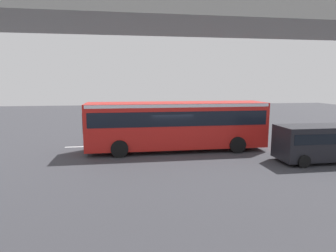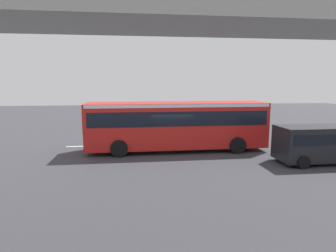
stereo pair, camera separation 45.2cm
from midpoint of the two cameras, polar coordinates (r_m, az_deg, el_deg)
ground at (r=18.50m, az=-0.30°, el=-5.09°), size 80.00×80.00×0.00m
city_bus at (r=18.42m, az=1.05°, el=0.82°), size 11.54×2.85×3.15m
parked_van at (r=17.93m, az=27.63°, el=-2.67°), size 4.80×2.17×2.05m
pedestrian at (r=21.17m, az=-6.70°, el=-0.94°), size 0.38×0.38×1.79m
traffic_sign at (r=22.75m, az=4.31°, el=2.31°), size 0.08×0.60×2.80m
lane_dash_leftmost at (r=22.20m, az=14.38°, el=-3.03°), size 2.00×0.20×0.01m
lane_dash_left at (r=20.98m, az=4.25°, el=-3.45°), size 2.00×0.20×0.01m
lane_dash_centre at (r=20.48m, az=-6.76°, el=-3.79°), size 2.00×0.20×0.01m
lane_dash_right at (r=20.75m, az=-17.89°, el=-3.99°), size 2.00×0.20×0.01m
pedestrian_overpass at (r=7.38m, az=12.59°, el=16.95°), size 30.73×2.60×7.28m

